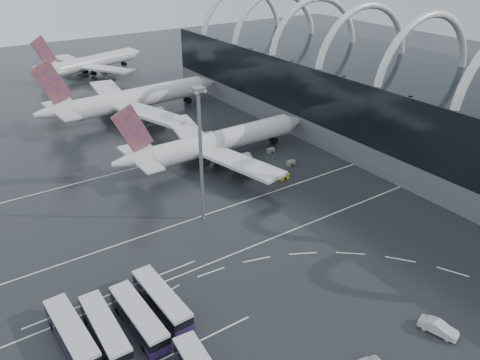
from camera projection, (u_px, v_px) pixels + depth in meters
ground at (243, 242)px, 84.82m from camera, size 420.00×420.00×0.00m
terminal at (391, 99)px, 125.07m from camera, size 42.00×160.00×34.90m
lane_marking_near at (249, 248)px, 83.35m from camera, size 120.00×0.25×0.01m
lane_marking_mid at (209, 214)px, 93.64m from camera, size 120.00×0.25×0.01m
lane_marking_far at (151, 164)px, 114.23m from camera, size 120.00×0.25×0.01m
bus_bay_line_south at (161, 360)px, 61.10m from camera, size 28.00×0.25×0.01m
bus_bay_line_north at (116, 292)px, 72.86m from camera, size 28.00×0.25×0.01m
airliner_main at (214, 143)px, 114.18m from camera, size 53.86×47.42×18.30m
airliner_gate_b at (131, 100)px, 142.65m from camera, size 59.95×53.76×20.81m
airliner_gate_c at (90, 63)px, 187.48m from camera, size 49.75×45.31×18.16m
bus_row_near_a at (72, 334)px, 62.66m from camera, size 3.81×14.01×3.42m
bus_row_near_b at (105, 329)px, 63.53m from camera, size 3.34×13.39×3.29m
bus_row_near_c at (139, 317)px, 65.45m from camera, size 3.55×13.62×3.33m
bus_row_near_d at (162, 299)px, 68.68m from camera, size 3.59×13.74×3.36m
van_curve_c at (438, 328)px, 65.01m from camera, size 3.34×5.68×1.77m
floodlight_mast at (200, 140)px, 84.40m from camera, size 2.02×2.02×26.41m
gse_cart_belly_a at (283, 176)px, 106.96m from camera, size 2.38×1.41×1.30m
gse_cart_belly_b at (271, 151)px, 120.11m from camera, size 2.02×1.19×1.10m
gse_cart_belly_d at (291, 163)px, 113.38m from camera, size 2.12×1.26×1.16m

